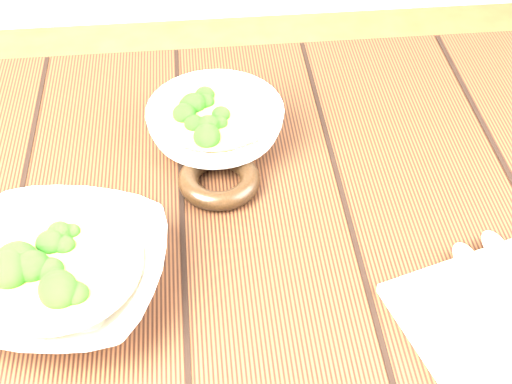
{
  "coord_description": "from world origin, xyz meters",
  "views": [
    {
      "loc": [
        0.01,
        -0.57,
        1.37
      ],
      "look_at": [
        0.07,
        0.02,
        0.8
      ],
      "focal_mm": 50.0,
      "sensor_mm": 36.0,
      "label": 1
    }
  ],
  "objects_px": {
    "table": "(205,298)",
    "napkin": "(504,318)",
    "soup_bowl_front": "(61,274)",
    "soup_bowl_back": "(216,124)",
    "trivet": "(219,179)"
  },
  "relations": [
    {
      "from": "table",
      "to": "napkin",
      "type": "distance_m",
      "value": 0.37
    },
    {
      "from": "napkin",
      "to": "soup_bowl_front",
      "type": "bearing_deg",
      "value": 152.89
    },
    {
      "from": "soup_bowl_front",
      "to": "napkin",
      "type": "bearing_deg",
      "value": -10.54
    },
    {
      "from": "trivet",
      "to": "napkin",
      "type": "distance_m",
      "value": 0.37
    },
    {
      "from": "soup_bowl_back",
      "to": "soup_bowl_front",
      "type": "bearing_deg",
      "value": -127.43
    },
    {
      "from": "soup_bowl_back",
      "to": "napkin",
      "type": "height_order",
      "value": "soup_bowl_back"
    },
    {
      "from": "table",
      "to": "soup_bowl_front",
      "type": "bearing_deg",
      "value": -156.12
    },
    {
      "from": "trivet",
      "to": "soup_bowl_front",
      "type": "bearing_deg",
      "value": -140.31
    },
    {
      "from": "table",
      "to": "soup_bowl_back",
      "type": "bearing_deg",
      "value": 80.12
    },
    {
      "from": "table",
      "to": "soup_bowl_back",
      "type": "distance_m",
      "value": 0.23
    },
    {
      "from": "table",
      "to": "napkin",
      "type": "relative_size",
      "value": 5.74
    },
    {
      "from": "soup_bowl_back",
      "to": "napkin",
      "type": "distance_m",
      "value": 0.43
    },
    {
      "from": "table",
      "to": "soup_bowl_front",
      "type": "relative_size",
      "value": 4.49
    },
    {
      "from": "soup_bowl_front",
      "to": "napkin",
      "type": "relative_size",
      "value": 1.28
    },
    {
      "from": "soup_bowl_front",
      "to": "napkin",
      "type": "distance_m",
      "value": 0.47
    }
  ]
}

